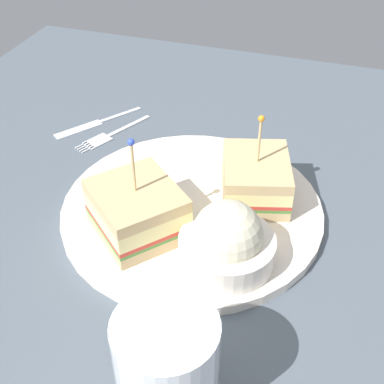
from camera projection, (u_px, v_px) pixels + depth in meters
The scene contains 8 objects.
ground_plane at pixel (192, 220), 60.06cm from camera, with size 90.39×90.39×2.00cm, color #4C5660.
plate at pixel (192, 210), 59.08cm from camera, with size 29.41×29.41×1.13cm, color silver.
sandwich_half_front at pixel (137, 211), 53.87cm from camera, with size 12.09×12.01×11.58cm.
sandwich_half_back at pixel (256, 179), 58.55cm from camera, with size 9.45×10.63×10.66cm.
coleslaw_bowl at pixel (227, 241), 50.62cm from camera, with size 9.59×9.59×6.91cm.
drink_glass at pixel (167, 369), 38.81cm from camera, with size 7.80×7.80×9.74cm.
fork at pixel (107, 136), 71.74cm from camera, with size 6.60×11.67×0.35cm.
knife at pixel (94, 123), 74.34cm from camera, with size 8.86×11.66×0.35cm.
Camera 1 is at (13.81, -42.55, 39.20)cm, focal length 48.69 mm.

